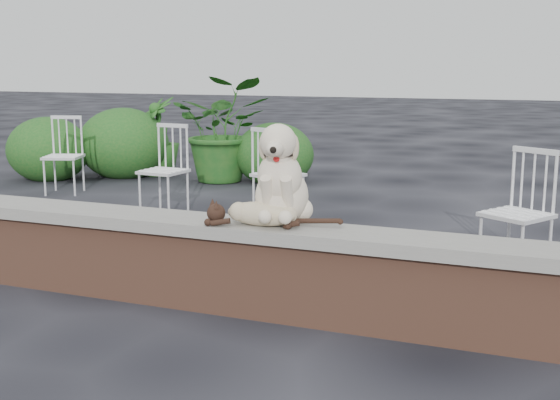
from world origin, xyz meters
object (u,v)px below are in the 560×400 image
at_px(chair_c, 278,173).
at_px(potted_plant_b, 157,136).
at_px(chair_a, 63,155).
at_px(potted_plant_a, 224,129).
at_px(cat, 261,212).
at_px(chair_b, 163,170).
at_px(chair_d, 517,212).
at_px(dog, 282,172).

bearing_deg(chair_c, potted_plant_b, -15.85).
xyz_separation_m(chair_c, chair_a, (-2.98, 0.37, 0.00)).
bearing_deg(potted_plant_a, potted_plant_b, 172.87).
bearing_deg(cat, chair_c, 97.74).
height_order(chair_b, potted_plant_a, potted_plant_a).
relative_size(chair_d, potted_plant_b, 0.84).
bearing_deg(chair_d, chair_a, -164.72).
xyz_separation_m(chair_c, potted_plant_a, (-1.56, 1.93, 0.24)).
bearing_deg(potted_plant_b, chair_b, -57.52).
distance_m(chair_d, chair_a, 5.57).
bearing_deg(chair_b, cat, -44.79).
bearing_deg(chair_a, potted_plant_b, 60.31).
xyz_separation_m(chair_c, potted_plant_b, (-2.68, 2.07, 0.09)).
bearing_deg(chair_a, cat, -57.79).
relative_size(cat, chair_a, 1.06).
xyz_separation_m(dog, cat, (-0.08, -0.15, -0.24)).
xyz_separation_m(chair_b, chair_a, (-1.76, 0.59, 0.00)).
relative_size(chair_d, potted_plant_a, 0.67).
relative_size(chair_c, potted_plant_b, 0.84).
distance_m(dog, chair_b, 3.28).
xyz_separation_m(chair_d, chair_b, (-3.60, 0.94, 0.00)).
xyz_separation_m(chair_d, chair_c, (-2.38, 1.16, 0.00)).
bearing_deg(chair_d, potted_plant_b, 178.65).
distance_m(chair_d, potted_plant_b, 6.01).
bearing_deg(potted_plant_a, dog, -59.95).
relative_size(dog, cat, 0.65).
bearing_deg(potted_plant_a, chair_a, -132.23).
bearing_deg(cat, chair_d, 35.83).
bearing_deg(chair_a, potted_plant_a, 28.05).
distance_m(potted_plant_a, potted_plant_b, 1.14).
bearing_deg(potted_plant_b, chair_d, -32.58).
bearing_deg(dog, cat, -129.86).
distance_m(cat, chair_b, 3.32).
height_order(dog, chair_a, dog).
xyz_separation_m(chair_d, potted_plant_b, (-5.06, 3.23, 0.09)).
height_order(chair_c, chair_a, same).
distance_m(dog, potted_plant_a, 5.20).
distance_m(chair_d, potted_plant_a, 5.02).
xyz_separation_m(chair_a, potted_plant_a, (1.42, 1.56, 0.24)).
relative_size(dog, chair_c, 0.68).
distance_m(dog, cat, 0.29).
relative_size(chair_b, chair_a, 1.00).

